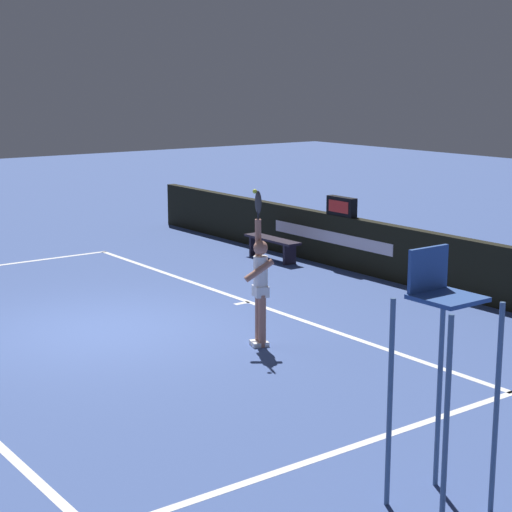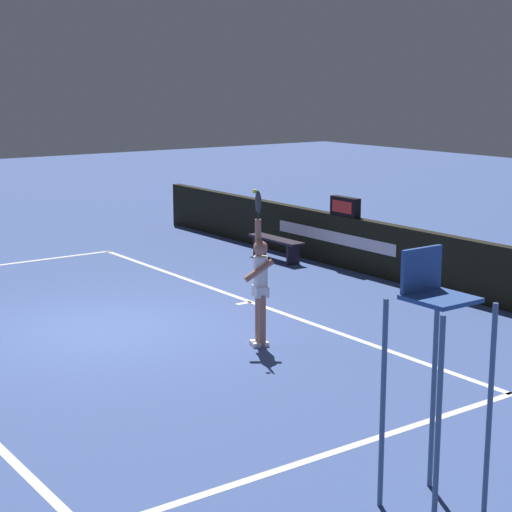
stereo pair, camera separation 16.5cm
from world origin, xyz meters
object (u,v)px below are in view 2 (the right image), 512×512
object	(u,v)px
tennis_player	(260,283)
umpire_chair	(434,349)
tennis_ball	(255,191)
courtside_bench_near	(276,243)
speed_display	(345,206)

from	to	relation	value
tennis_player	umpire_chair	world-z (taller)	umpire_chair
tennis_ball	courtside_bench_near	world-z (taller)	tennis_ball
tennis_ball	umpire_chair	xyz separation A→B (m)	(5.02, -1.64, -0.77)
tennis_player	courtside_bench_near	distance (m)	6.26
tennis_ball	tennis_player	bearing A→B (deg)	8.80
tennis_ball	umpire_chair	size ratio (longest dim) A/B	0.03
umpire_chair	tennis_ball	bearing A→B (deg)	161.89
speed_display	courtside_bench_near	distance (m)	1.86
tennis_player	umpire_chair	distance (m)	5.22
speed_display	umpire_chair	xyz separation A→B (m)	(8.28, -6.31, 0.24)
tennis_ball	courtside_bench_near	bearing A→B (deg)	139.92
tennis_ball	umpire_chair	world-z (taller)	umpire_chair
speed_display	tennis_player	distance (m)	5.75
tennis_player	umpire_chair	size ratio (longest dim) A/B	0.96
courtside_bench_near	speed_display	bearing A→B (deg)	25.80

